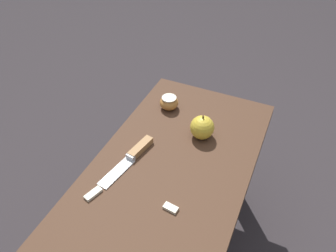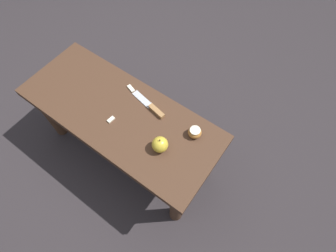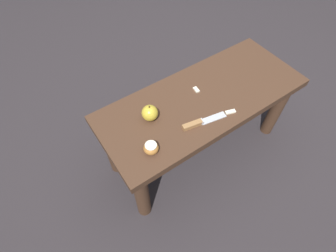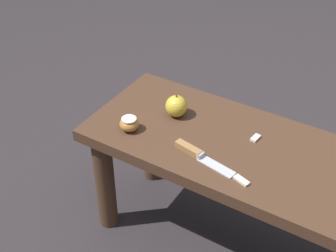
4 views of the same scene
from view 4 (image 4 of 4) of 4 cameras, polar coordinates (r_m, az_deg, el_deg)
The scene contains 7 objects.
ground_plane at distance 1.76m, azimuth 8.21°, elevation -14.09°, with size 8.00×8.00×0.00m, color #2D282B.
wooden_bench at distance 1.50m, azimuth 9.40°, elevation -5.38°, with size 1.03×0.42×0.45m.
knife at distance 1.39m, azimuth 3.44°, elevation -3.36°, with size 0.21×0.07×0.02m.
apple_whole at distance 1.53m, azimuth 1.02°, elevation 2.44°, with size 0.07×0.07×0.08m.
apple_cut at distance 1.48m, azimuth -4.75°, elevation 0.26°, with size 0.06×0.06×0.04m.
apple_slice_near_knife at distance 1.32m, azimuth 8.95°, elevation -6.57°, with size 0.05×0.03×0.01m.
apple_slice_center at distance 1.48m, azimuth 10.56°, elevation -1.42°, with size 0.02×0.04×0.01m.
Camera 4 is at (0.36, -1.05, 1.36)m, focal length 50.00 mm.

